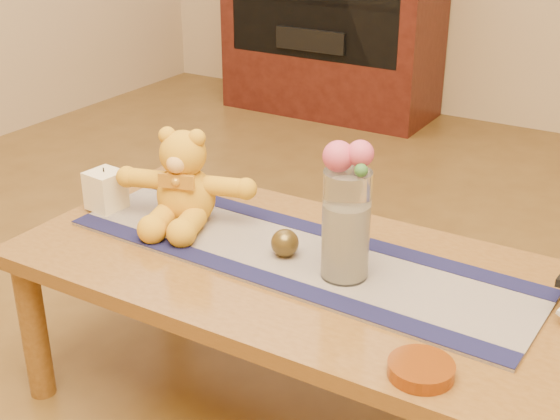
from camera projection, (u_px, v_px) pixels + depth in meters
The scene contains 23 objects.
floor at pixel (296, 411), 2.02m from camera, with size 5.50×5.50×0.00m, color brown.
coffee_table_top at pixel (298, 270), 1.85m from camera, with size 1.40×0.70×0.04m, color brown.
table_leg_fl at pixel (34, 329), 2.01m from camera, with size 0.07×0.07×0.41m, color brown.
table_leg_bl at pixel (171, 244), 2.47m from camera, with size 0.07×0.07×0.41m, color brown.
persian_runner at pixel (295, 255), 1.87m from camera, with size 1.20×0.35×0.01m, color #211A4A.
runner_border_near at pixel (262, 277), 1.75m from camera, with size 1.20×0.06×0.00m, color #131339.
runner_border_far at pixel (325, 231), 1.98m from camera, with size 1.20×0.06×0.00m, color #131339.
teddy_bear at pixel (185, 178), 1.99m from camera, with size 0.36×0.30×0.24m, color gold, non-canonical shape.
pillar_candle at pixel (106, 190), 2.10m from camera, with size 0.09×0.09×0.11m, color #FFECBB.
candle_wick at pixel (104, 170), 2.07m from camera, with size 0.00×0.00×0.01m, color black.
glass_vase at pixel (346, 225), 1.71m from camera, with size 0.11×0.11×0.26m, color silver.
potpourri_fill at pixel (345, 240), 1.73m from camera, with size 0.09×0.09×0.18m, color beige.
rose_left at pixel (338, 156), 1.65m from camera, with size 0.07×0.07×0.07m, color #C54562.
rose_right at pixel (360, 154), 1.63m from camera, with size 0.06×0.06×0.06m, color #C54562.
blue_flower_back at pixel (360, 156), 1.67m from camera, with size 0.04×0.04×0.04m, color #464495.
blue_flower_side at pixel (340, 158), 1.68m from camera, with size 0.04×0.04×0.04m, color #464495.
leaf_sprig at pixel (361, 170), 1.62m from camera, with size 0.03×0.03×0.03m, color #33662D.
bronze_ball at pixel (285, 243), 1.84m from camera, with size 0.07×0.07×0.07m, color #503E1A.
amber_dish at pixel (421, 369), 1.43m from camera, with size 0.13×0.13×0.03m, color #BF5914.
media_cabinet at pixel (332, 17), 4.29m from camera, with size 1.20×0.50×1.10m, color black.
cabinet_cavity at pixel (313, 3), 4.06m from camera, with size 1.02×0.03×0.61m, color black.
cabinet_shelf at pixel (320, 0), 4.13m from camera, with size 1.02×0.20×0.03m, color black.
stereo_lower at pixel (321, 36), 4.23m from camera, with size 0.42×0.28×0.12m, color black.
Camera 1 is at (0.80, -1.41, 1.33)m, focal length 48.64 mm.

